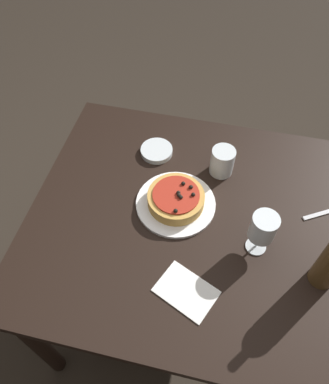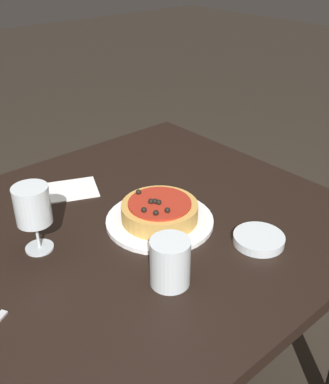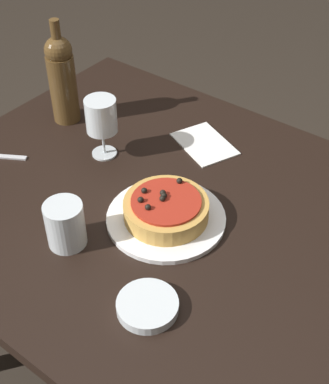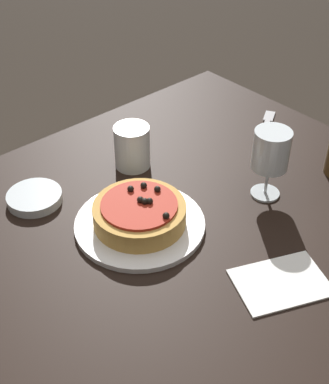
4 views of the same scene
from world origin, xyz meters
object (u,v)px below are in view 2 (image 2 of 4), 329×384
Objects in this scene: dinner_plate at (160,221)px; wine_glass at (33,207)px; dining_table at (126,259)px; pizza at (160,211)px; water_cup at (170,262)px; side_bowl at (259,239)px.

wine_glass reaches higher than dinner_plate.
pizza reaches higher than dining_table.
water_cup is at bearing 77.49° from dining_table.
wine_glass is at bearing -16.72° from dining_table.
side_bowl is at bearing 118.92° from pizza.
wine_glass reaches higher than dining_table.
side_bowl is (-0.40, 0.32, -0.10)m from wine_glass.
side_bowl reaches higher than dining_table.
wine_glass reaches higher than water_cup.
pizza is at bearing 3.20° from dinner_plate.
pizza is at bearing -61.08° from side_bowl.
dinner_plate reaches higher than dining_table.
dining_table is at bearing -27.81° from pizza.
side_bowl is (-0.20, 0.26, 0.11)m from dining_table.
dining_table is 9.26× the size of side_bowl.
dinner_plate is at bearing -125.18° from water_cup.
water_cup is at bearing 117.86° from wine_glass.
dinner_plate is at bearing 152.27° from dining_table.
water_cup is 0.87× the size of side_bowl.
pizza is 1.17× the size of wine_glass.
dining_table is at bearing -27.73° from dinner_plate.
dinner_plate is 0.03m from pizza.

